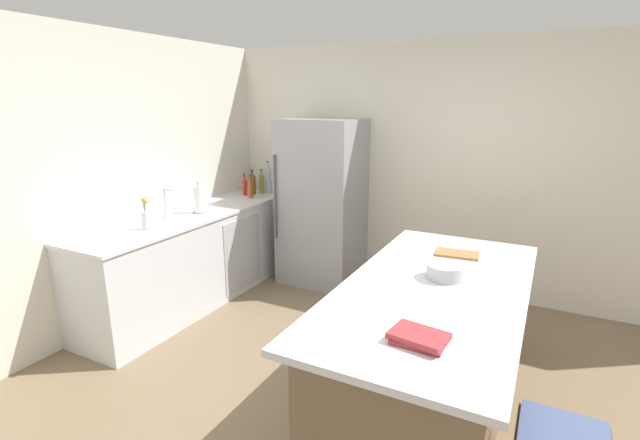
# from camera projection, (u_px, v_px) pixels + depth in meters

# --- Properties ---
(ground_plane) EXTENTS (7.20, 7.20, 0.00)m
(ground_plane) POSITION_uv_depth(u_px,v_px,m) (352.00, 399.00, 3.13)
(ground_plane) COLOR #7A664C
(wall_rear) EXTENTS (6.00, 0.10, 2.60)m
(wall_rear) POSITION_uv_depth(u_px,v_px,m) (440.00, 170.00, 4.72)
(wall_rear) COLOR silver
(wall_rear) RESTS_ON ground_plane
(wall_left) EXTENTS (0.10, 6.00, 2.60)m
(wall_left) POSITION_uv_depth(u_px,v_px,m) (93.00, 185.00, 3.88)
(wall_left) COLOR silver
(wall_left) RESTS_ON ground_plane
(counter_run_left) EXTENTS (0.68, 2.63, 0.92)m
(counter_run_left) POSITION_uv_depth(u_px,v_px,m) (198.00, 256.00, 4.61)
(counter_run_left) COLOR silver
(counter_run_left) RESTS_ON ground_plane
(kitchen_island) EXTENTS (1.06, 2.21, 0.90)m
(kitchen_island) POSITION_uv_depth(u_px,v_px,m) (430.00, 350.00, 2.89)
(kitchen_island) COLOR #7A6047
(kitchen_island) RESTS_ON ground_plane
(refrigerator) EXTENTS (0.83, 0.73, 1.82)m
(refrigerator) POSITION_uv_depth(u_px,v_px,m) (322.00, 202.00, 5.00)
(refrigerator) COLOR #93969B
(refrigerator) RESTS_ON ground_plane
(sink_faucet) EXTENTS (0.15, 0.05, 0.30)m
(sink_faucet) POSITION_uv_depth(u_px,v_px,m) (166.00, 203.00, 4.21)
(sink_faucet) COLOR silver
(sink_faucet) RESTS_ON counter_run_left
(flower_vase) EXTENTS (0.08, 0.08, 0.28)m
(flower_vase) POSITION_uv_depth(u_px,v_px,m) (146.00, 218.00, 3.88)
(flower_vase) COLOR silver
(flower_vase) RESTS_ON counter_run_left
(paper_towel_roll) EXTENTS (0.14, 0.14, 0.31)m
(paper_towel_roll) POSITION_uv_depth(u_px,v_px,m) (199.00, 200.00, 4.45)
(paper_towel_roll) COLOR gray
(paper_towel_roll) RESTS_ON counter_run_left
(soda_bottle) EXTENTS (0.07, 0.07, 0.38)m
(soda_bottle) POSITION_uv_depth(u_px,v_px,m) (268.00, 180.00, 5.44)
(soda_bottle) COLOR silver
(soda_bottle) RESTS_ON counter_run_left
(olive_oil_bottle) EXTENTS (0.06, 0.06, 0.29)m
(olive_oil_bottle) POSITION_uv_depth(u_px,v_px,m) (262.00, 183.00, 5.39)
(olive_oil_bottle) COLOR olive
(olive_oil_bottle) RESTS_ON counter_run_left
(whiskey_bottle) EXTENTS (0.08, 0.08, 0.29)m
(whiskey_bottle) POSITION_uv_depth(u_px,v_px,m) (252.00, 184.00, 5.33)
(whiskey_bottle) COLOR brown
(whiskey_bottle) RESTS_ON counter_run_left
(hot_sauce_bottle) EXTENTS (0.05, 0.05, 0.25)m
(hot_sauce_bottle) POSITION_uv_depth(u_px,v_px,m) (245.00, 187.00, 5.28)
(hot_sauce_bottle) COLOR red
(hot_sauce_bottle) RESTS_ON counter_run_left
(vinegar_bottle) EXTENTS (0.05, 0.05, 0.27)m
(vinegar_bottle) POSITION_uv_depth(u_px,v_px,m) (250.00, 189.00, 5.14)
(vinegar_bottle) COLOR #994C23
(vinegar_bottle) RESTS_ON counter_run_left
(cookbook_stack) EXTENTS (0.28, 0.21, 0.05)m
(cookbook_stack) POSITION_uv_depth(u_px,v_px,m) (419.00, 338.00, 2.12)
(cookbook_stack) COLOR #A83338
(cookbook_stack) RESTS_ON kitchen_island
(mixing_bowl) EXTENTS (0.24, 0.24, 0.09)m
(mixing_bowl) POSITION_uv_depth(u_px,v_px,m) (445.00, 271.00, 2.87)
(mixing_bowl) COLOR #B2B5BA
(mixing_bowl) RESTS_ON kitchen_island
(cutting_board) EXTENTS (0.32, 0.21, 0.02)m
(cutting_board) POSITION_uv_depth(u_px,v_px,m) (457.00, 254.00, 3.32)
(cutting_board) COLOR #9E7042
(cutting_board) RESTS_ON kitchen_island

